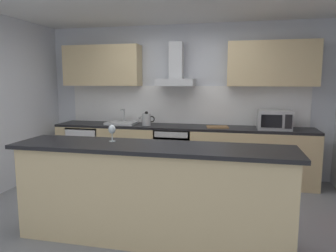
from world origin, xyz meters
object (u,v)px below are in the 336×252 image
(sink, at_px, (122,123))
(microwave, at_px, (274,120))
(range_hood, at_px, (176,72))
(chopping_board, at_px, (217,127))
(wine_glass, at_px, (112,130))
(oven, at_px, (174,152))
(refrigerator, at_px, (89,149))
(kettle, at_px, (147,119))

(sink, bearing_deg, microwave, -0.89)
(range_hood, height_order, chopping_board, range_hood)
(microwave, height_order, wine_glass, microwave)
(oven, distance_m, chopping_board, 0.84)
(microwave, height_order, chopping_board, microwave)
(wine_glass, relative_size, chopping_board, 0.52)
(wine_glass, height_order, chopping_board, wine_glass)
(range_hood, xyz_separation_m, chopping_board, (0.71, -0.15, -0.88))
(wine_glass, bearing_deg, microwave, 46.89)
(sink, bearing_deg, range_hood, 7.22)
(refrigerator, xyz_separation_m, wine_glass, (1.30, -2.00, 0.71))
(microwave, xyz_separation_m, sink, (-2.51, 0.04, -0.12))
(kettle, bearing_deg, refrigerator, 178.39)
(oven, bearing_deg, refrigerator, -179.90)
(refrigerator, height_order, kettle, kettle)
(range_hood, relative_size, wine_glass, 4.05)
(chopping_board, bearing_deg, sink, 178.79)
(refrigerator, distance_m, microwave, 3.21)
(sink, bearing_deg, chopping_board, -1.21)
(oven, height_order, kettle, kettle)
(range_hood, bearing_deg, wine_glass, -97.27)
(oven, xyz_separation_m, chopping_board, (0.71, -0.02, 0.45))
(microwave, relative_size, kettle, 1.73)
(kettle, bearing_deg, sink, 174.45)
(kettle, xyz_separation_m, wine_glass, (0.20, -1.97, 0.13))
(microwave, bearing_deg, kettle, -179.84)
(oven, xyz_separation_m, sink, (-0.94, 0.01, 0.47))
(chopping_board, bearing_deg, oven, 178.09)
(oven, relative_size, chopping_board, 2.35)
(kettle, height_order, range_hood, range_hood)
(kettle, bearing_deg, chopping_board, 0.48)
(sink, distance_m, chopping_board, 1.65)
(oven, distance_m, microwave, 1.68)
(sink, bearing_deg, kettle, -5.55)
(refrigerator, height_order, wine_glass, wine_glass)
(microwave, bearing_deg, range_hood, 174.30)
(refrigerator, relative_size, wine_glass, 4.78)
(sink, xyz_separation_m, wine_glass, (0.66, -2.01, 0.20))
(microwave, relative_size, chopping_board, 1.47)
(refrigerator, xyz_separation_m, kettle, (1.10, -0.03, 0.58))
(microwave, xyz_separation_m, wine_glass, (-1.85, -1.97, 0.08))
(refrigerator, bearing_deg, microwave, -0.46)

